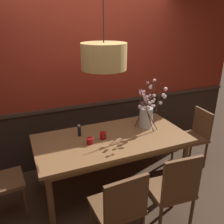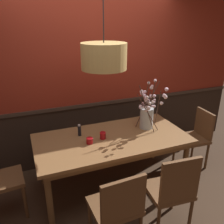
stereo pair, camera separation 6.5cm
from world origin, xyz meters
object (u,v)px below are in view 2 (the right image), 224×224
Objects in this scene: vase_with_blossoms at (147,114)px; chair_near_side_right at (172,189)px; chair_head_east_end at (196,135)px; chair_far_side_left at (75,127)px; dining_table at (112,143)px; pendant_lamp at (104,56)px; candle_holder_nearer_center at (103,135)px; condiment_bottle at (79,130)px; candle_holder_nearer_edge at (90,141)px; chair_far_side_right at (110,120)px; chair_near_side_left at (118,206)px.

chair_near_side_right is at bearing -104.10° from vase_with_blossoms.
chair_far_side_left is (-1.65, 0.89, 0.03)m from chair_head_east_end.
pendant_lamp is at bearing 158.02° from dining_table.
condiment_bottle is (-0.25, 0.19, 0.03)m from candle_holder_nearer_center.
condiment_bottle reaches higher than candle_holder_nearer_edge.
chair_far_side_left is at bearing 102.59° from pendant_lamp.
chair_far_side_left is 0.81× the size of pendant_lamp.
condiment_bottle is (-0.92, 0.11, -0.13)m from vase_with_blossoms.
chair_far_side_right is at bearing 2.94° from chair_far_side_left.
pendant_lamp is at bearing -114.85° from chair_far_side_right.
chair_far_side_left reaches higher than condiment_bottle.
chair_head_east_end is 0.94m from vase_with_blossoms.
chair_head_east_end is at bearing -1.12° from pendant_lamp.
dining_table is 22.07× the size of candle_holder_nearer_center.
dining_table is 12.74× the size of condiment_bottle.
pendant_lamp is at bearing -77.41° from chair_far_side_left.
candle_holder_nearer_edge reaches higher than dining_table.
chair_far_side_left reaches higher than chair_near_side_left.
vase_with_blossoms reaches higher than candle_holder_nearer_edge.
chair_head_east_end is at bearing -28.22° from chair_far_side_left.
condiment_bottle is at bearing 142.27° from candle_holder_nearer_center.
condiment_bottle is 1.00m from pendant_lamp.
vase_with_blossoms is 7.80× the size of candle_holder_nearer_center.
candle_holder_nearer_center is at bearing 173.69° from dining_table.
chair_near_side_left is at bearing -103.04° from pendant_lamp.
dining_table is 0.33m from candle_holder_nearer_edge.
chair_far_side_right is at bearing 105.43° from vase_with_blossoms.
pendant_lamp is (0.04, 0.02, 0.97)m from candle_holder_nearer_center.
candle_holder_nearer_edge is at bearing -123.39° from chair_far_side_right.
condiment_bottle is at bearing 173.45° from chair_head_east_end.
dining_table is 2.01× the size of chair_far_side_left.
chair_head_east_end is 10.10× the size of candle_holder_nearer_center.
chair_head_east_end is 1.88m from chair_far_side_left.
chair_far_side_left reaches higher than candle_holder_nearer_center.
chair_near_side_right is 1.12m from vase_with_blossoms.
chair_near_side_right is at bearing -139.71° from chair_head_east_end.
chair_near_side_left is 10.73× the size of candle_holder_nearer_edge.
chair_near_side_left is 0.96m from candle_holder_nearer_center.
chair_head_east_end is 1.40m from chair_far_side_right.
pendant_lamp is (0.28, -0.17, 0.95)m from condiment_bottle.
vase_with_blossoms is at bearing 173.44° from chair_head_east_end.
chair_far_side_left is (-0.58, 1.80, 0.00)m from chair_near_side_right.
candle_holder_nearer_center is 0.97m from pendant_lamp.
dining_table is 1.10m from pendant_lamp.
chair_near_side_left is 0.89m from candle_holder_nearer_edge.
vase_with_blossoms reaches higher than dining_table.
condiment_bottle is at bearing 121.13° from chair_near_side_right.
chair_head_east_end is at bearing 1.66° from candle_holder_nearer_edge.
chair_far_side_right is 1.04m from candle_holder_nearer_center.
chair_near_side_right is 1.41m from chair_head_east_end.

